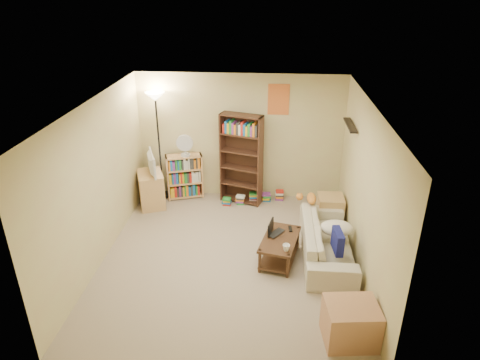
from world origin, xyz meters
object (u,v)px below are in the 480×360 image
object	(u,v)px
laptop	(279,234)
desk_fan	(185,145)
coffee_table	(280,246)
sofa	(327,240)
side_table	(330,209)
end_cabinet	(350,323)
short_bookshelf	(185,176)
tall_bookshelf	(241,157)
mug	(286,248)
tv_stand	(151,189)
tabby_cat	(309,198)
television	(149,163)
floor_lamp	(157,115)

from	to	relation	value
laptop	desk_fan	xyz separation A→B (m)	(-1.84, 1.93, 0.73)
coffee_table	desk_fan	xyz separation A→B (m)	(-1.86, 2.02, 0.89)
sofa	coffee_table	world-z (taller)	sofa
side_table	end_cabinet	distance (m)	2.87
desk_fan	side_table	distance (m)	3.02
laptop	short_bookshelf	bearing A→B (deg)	79.61
coffee_table	short_bookshelf	distance (m)	2.82
tall_bookshelf	end_cabinet	bearing A→B (deg)	-48.11
mug	coffee_table	bearing A→B (deg)	104.63
sofa	mug	size ratio (longest dim) A/B	15.20
tall_bookshelf	tv_stand	bearing A→B (deg)	-152.65
sofa	desk_fan	bearing A→B (deg)	55.03
short_bookshelf	side_table	size ratio (longest dim) A/B	1.76
tabby_cat	desk_fan	xyz separation A→B (m)	(-2.36, 1.08, 0.50)
television	side_table	bearing A→B (deg)	-118.08
television	end_cabinet	world-z (taller)	television
laptop	tv_stand	world-z (taller)	tv_stand
tabby_cat	tall_bookshelf	xyz separation A→B (m)	(-1.26, 1.02, 0.31)
laptop	floor_lamp	world-z (taller)	floor_lamp
sofa	end_cabinet	bearing A→B (deg)	-176.83
tv_stand	end_cabinet	distance (m)	4.68
tv_stand	desk_fan	distance (m)	1.09
sofa	short_bookshelf	bearing A→B (deg)	54.90
tabby_cat	floor_lamp	distance (m)	3.28
tv_stand	television	xyz separation A→B (m)	(0.00, 0.00, 0.55)
end_cabinet	television	bearing A→B (deg)	135.78
sofa	mug	xyz separation A→B (m)	(-0.66, -0.53, 0.17)
end_cabinet	tv_stand	bearing A→B (deg)	135.78
tv_stand	television	world-z (taller)	television
end_cabinet	short_bookshelf	bearing A→B (deg)	126.97
laptop	tv_stand	size ratio (longest dim) A/B	0.56
tall_bookshelf	side_table	xyz separation A→B (m)	(1.68, -0.69, -0.69)
sofa	short_bookshelf	world-z (taller)	short_bookshelf
coffee_table	side_table	distance (m)	1.56
desk_fan	side_table	size ratio (longest dim) A/B	0.85
desk_fan	floor_lamp	world-z (taller)	floor_lamp
floor_lamp	tv_stand	bearing A→B (deg)	-106.00
tabby_cat	mug	xyz separation A→B (m)	(-0.41, -1.27, -0.19)
desk_fan	floor_lamp	bearing A→B (deg)	175.10
sofa	tabby_cat	bearing A→B (deg)	18.61
mug	floor_lamp	distance (m)	3.67
sofa	short_bookshelf	xyz separation A→B (m)	(-2.66, 1.87, 0.17)
mug	end_cabinet	xyz separation A→B (m)	(0.76, -1.27, -0.19)
mug	end_cabinet	size ratio (longest dim) A/B	0.20
coffee_table	end_cabinet	bearing A→B (deg)	-49.20
tabby_cat	laptop	xyz separation A→B (m)	(-0.52, -0.85, -0.22)
side_table	end_cabinet	bearing A→B (deg)	-91.40
floor_lamp	end_cabinet	xyz separation A→B (m)	(3.23, -3.67, -1.46)
short_bookshelf	television	bearing A→B (deg)	-162.90
side_table	television	bearing A→B (deg)	173.50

